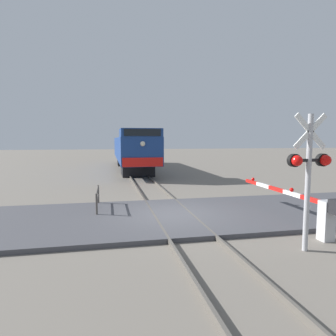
% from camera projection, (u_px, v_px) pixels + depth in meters
% --- Properties ---
extents(ground_plane, '(160.00, 160.00, 0.00)m').
position_uv_depth(ground_plane, '(173.00, 218.00, 11.18)').
color(ground_plane, slate).
extents(rail_track_left, '(0.08, 80.00, 0.15)m').
position_uv_depth(rail_track_left, '(154.00, 217.00, 11.03)').
color(rail_track_left, '#59544C').
rests_on(rail_track_left, ground_plane).
extents(rail_track_right, '(0.08, 80.00, 0.15)m').
position_uv_depth(rail_track_right, '(191.00, 215.00, 11.32)').
color(rail_track_right, '#59544C').
rests_on(rail_track_right, ground_plane).
extents(road_surface, '(36.00, 5.45, 0.15)m').
position_uv_depth(road_surface, '(173.00, 216.00, 11.17)').
color(road_surface, '#47474C').
rests_on(road_surface, ground_plane).
extents(locomotive, '(3.01, 18.25, 3.77)m').
position_uv_depth(locomotive, '(132.00, 150.00, 28.84)').
color(locomotive, black).
rests_on(locomotive, ground_plane).
extents(crossing_signal, '(1.18, 0.33, 3.67)m').
position_uv_depth(crossing_signal, '(309.00, 168.00, 7.64)').
color(crossing_signal, '#ADADB2').
rests_on(crossing_signal, ground_plane).
extents(crossing_gate, '(0.36, 5.60, 1.31)m').
position_uv_depth(crossing_gate, '(311.00, 208.00, 9.24)').
color(crossing_gate, silver).
rests_on(crossing_gate, ground_plane).
extents(guard_railing, '(0.08, 2.16, 0.95)m').
position_uv_depth(guard_railing, '(97.00, 197.00, 12.07)').
color(guard_railing, '#4C4742').
rests_on(guard_railing, ground_plane).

